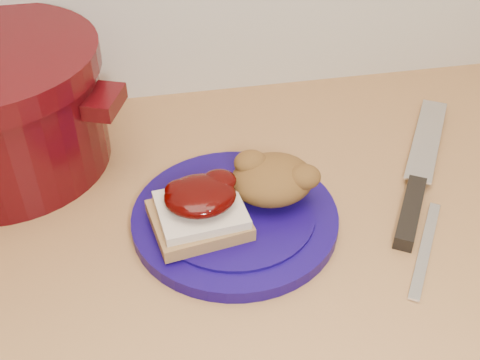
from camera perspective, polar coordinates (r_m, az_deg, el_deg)
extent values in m
cylinder|color=#11054F|center=(0.72, -0.48, -3.64)|extent=(0.26, 0.26, 0.02)
cube|color=olive|center=(0.69, -3.90, -3.80)|extent=(0.12, 0.11, 0.02)
cube|color=beige|center=(0.69, -3.75, -2.82)|extent=(0.10, 0.09, 0.01)
ellipsoid|color=black|center=(0.68, -3.80, -1.49)|extent=(0.09, 0.08, 0.02)
ellipsoid|color=brown|center=(0.72, 3.08, 0.05)|extent=(0.11, 0.09, 0.05)
cube|color=black|center=(0.76, 15.85, -2.92)|extent=(0.08, 0.12, 0.02)
cube|color=silver|center=(0.89, 17.31, 3.80)|extent=(0.14, 0.19, 0.00)
cube|color=silver|center=(0.73, 17.16, -6.20)|extent=(0.10, 0.14, 0.00)
cube|color=#3B0509|center=(0.76, -12.74, 7.27)|extent=(0.06, 0.07, 0.02)
cylinder|color=black|center=(0.89, -18.42, 6.72)|extent=(0.06, 0.06, 0.10)
cylinder|color=black|center=(0.86, -19.22, 10.00)|extent=(0.06, 0.06, 0.02)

